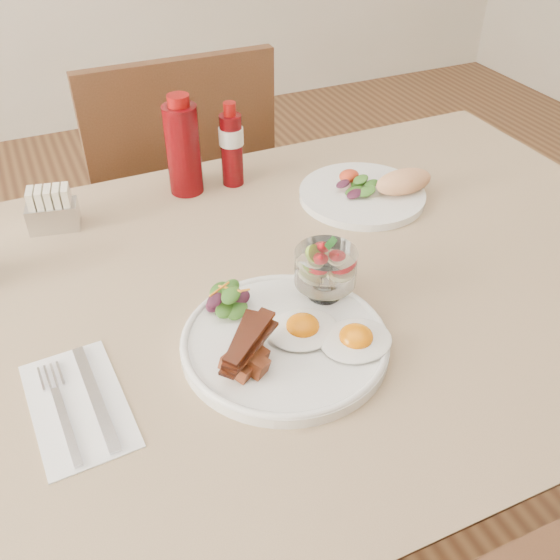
{
  "coord_description": "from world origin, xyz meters",
  "views": [
    {
      "loc": [
        -0.32,
        -0.68,
        1.34
      ],
      "look_at": [
        -0.05,
        -0.06,
        0.82
      ],
      "focal_mm": 40.0,
      "sensor_mm": 36.0,
      "label": 1
    }
  ],
  "objects_px": {
    "ketchup_bottle": "(183,148)",
    "fruit_cup": "(325,267)",
    "chair_far": "(178,207)",
    "hot_sauce_bottle": "(232,146)",
    "main_plate": "(285,343)",
    "sugar_caddy": "(52,211)",
    "table": "(290,327)",
    "second_plate": "(372,190)"
  },
  "relations": [
    {
      "from": "ketchup_bottle",
      "to": "sugar_caddy",
      "type": "bearing_deg",
      "value": -172.57
    },
    {
      "from": "table",
      "to": "sugar_caddy",
      "type": "relative_size",
      "value": 14.51
    },
    {
      "from": "chair_far",
      "to": "hot_sauce_bottle",
      "type": "bearing_deg",
      "value": -84.23
    },
    {
      "from": "table",
      "to": "chair_far",
      "type": "relative_size",
      "value": 1.43
    },
    {
      "from": "table",
      "to": "chair_far",
      "type": "height_order",
      "value": "chair_far"
    },
    {
      "from": "hot_sauce_bottle",
      "to": "chair_far",
      "type": "bearing_deg",
      "value": 95.77
    },
    {
      "from": "table",
      "to": "hot_sauce_bottle",
      "type": "relative_size",
      "value": 8.24
    },
    {
      "from": "fruit_cup",
      "to": "ketchup_bottle",
      "type": "bearing_deg",
      "value": 101.36
    },
    {
      "from": "sugar_caddy",
      "to": "hot_sauce_bottle",
      "type": "bearing_deg",
      "value": 15.69
    },
    {
      "from": "fruit_cup",
      "to": "sugar_caddy",
      "type": "bearing_deg",
      "value": 131.39
    },
    {
      "from": "table",
      "to": "main_plate",
      "type": "height_order",
      "value": "main_plate"
    },
    {
      "from": "main_plate",
      "to": "hot_sauce_bottle",
      "type": "bearing_deg",
      "value": 77.71
    },
    {
      "from": "chair_far",
      "to": "hot_sauce_bottle",
      "type": "relative_size",
      "value": 5.76
    },
    {
      "from": "table",
      "to": "fruit_cup",
      "type": "xyz_separation_m",
      "value": [
        0.02,
        -0.06,
        0.15
      ]
    },
    {
      "from": "hot_sauce_bottle",
      "to": "ketchup_bottle",
      "type": "bearing_deg",
      "value": 174.61
    },
    {
      "from": "chair_far",
      "to": "sugar_caddy",
      "type": "xyz_separation_m",
      "value": [
        -0.3,
        -0.36,
        0.26
      ]
    },
    {
      "from": "ketchup_bottle",
      "to": "fruit_cup",
      "type": "bearing_deg",
      "value": -78.64
    },
    {
      "from": "chair_far",
      "to": "main_plate",
      "type": "xyz_separation_m",
      "value": [
        -0.07,
        -0.79,
        0.24
      ]
    },
    {
      "from": "ketchup_bottle",
      "to": "sugar_caddy",
      "type": "relative_size",
      "value": 2.03
    },
    {
      "from": "main_plate",
      "to": "sugar_caddy",
      "type": "relative_size",
      "value": 3.05
    },
    {
      "from": "ketchup_bottle",
      "to": "table",
      "type": "bearing_deg",
      "value": -80.59
    },
    {
      "from": "chair_far",
      "to": "ketchup_bottle",
      "type": "relative_size",
      "value": 4.99
    },
    {
      "from": "fruit_cup",
      "to": "ketchup_bottle",
      "type": "height_order",
      "value": "ketchup_bottle"
    },
    {
      "from": "chair_far",
      "to": "main_plate",
      "type": "bearing_deg",
      "value": -94.78
    },
    {
      "from": "table",
      "to": "second_plate",
      "type": "distance_m",
      "value": 0.32
    },
    {
      "from": "chair_far",
      "to": "second_plate",
      "type": "xyz_separation_m",
      "value": [
        0.25,
        -0.49,
        0.24
      ]
    },
    {
      "from": "chair_far",
      "to": "second_plate",
      "type": "height_order",
      "value": "chair_far"
    },
    {
      "from": "chair_far",
      "to": "main_plate",
      "type": "distance_m",
      "value": 0.82
    },
    {
      "from": "table",
      "to": "fruit_cup",
      "type": "distance_m",
      "value": 0.17
    },
    {
      "from": "chair_far",
      "to": "hot_sauce_bottle",
      "type": "height_order",
      "value": "chair_far"
    },
    {
      "from": "table",
      "to": "hot_sauce_bottle",
      "type": "distance_m",
      "value": 0.37
    },
    {
      "from": "main_plate",
      "to": "hot_sauce_bottle",
      "type": "height_order",
      "value": "hot_sauce_bottle"
    },
    {
      "from": "main_plate",
      "to": "second_plate",
      "type": "distance_m",
      "value": 0.43
    },
    {
      "from": "hot_sauce_bottle",
      "to": "table",
      "type": "bearing_deg",
      "value": -95.76
    },
    {
      "from": "main_plate",
      "to": "sugar_caddy",
      "type": "height_order",
      "value": "sugar_caddy"
    },
    {
      "from": "main_plate",
      "to": "second_plate",
      "type": "xyz_separation_m",
      "value": [
        0.31,
        0.3,
        0.01
      ]
    },
    {
      "from": "ketchup_bottle",
      "to": "sugar_caddy",
      "type": "height_order",
      "value": "ketchup_bottle"
    },
    {
      "from": "main_plate",
      "to": "sugar_caddy",
      "type": "bearing_deg",
      "value": 118.7
    },
    {
      "from": "fruit_cup",
      "to": "sugar_caddy",
      "type": "relative_size",
      "value": 0.98
    },
    {
      "from": "second_plate",
      "to": "sugar_caddy",
      "type": "distance_m",
      "value": 0.57
    },
    {
      "from": "table",
      "to": "sugar_caddy",
      "type": "xyz_separation_m",
      "value": [
        -0.3,
        0.31,
        0.12
      ]
    },
    {
      "from": "table",
      "to": "main_plate",
      "type": "bearing_deg",
      "value": -117.95
    }
  ]
}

